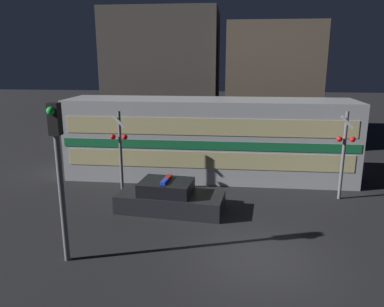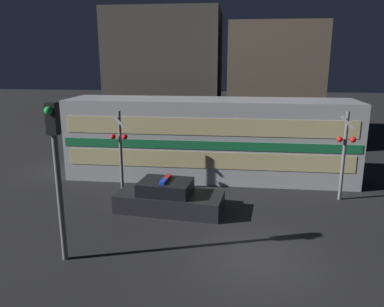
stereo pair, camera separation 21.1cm
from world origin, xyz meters
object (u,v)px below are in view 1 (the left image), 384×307
at_px(train, 209,139).
at_px(police_car, 170,199).
at_px(crossing_signal_near, 344,151).
at_px(traffic_light_corner, 59,164).

height_order(train, police_car, train).
height_order(police_car, crossing_signal_near, crossing_signal_near).
relative_size(police_car, traffic_light_corner, 0.92).
bearing_deg(police_car, traffic_light_corner, -114.88).
bearing_deg(traffic_light_corner, police_car, 59.06).
distance_m(police_car, traffic_light_corner, 5.45).
xyz_separation_m(train, traffic_light_corner, (-3.76, -8.79, 1.04)).
bearing_deg(train, traffic_light_corner, -113.16).
bearing_deg(police_car, crossing_signal_near, 21.94).
height_order(police_car, traffic_light_corner, traffic_light_corner).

